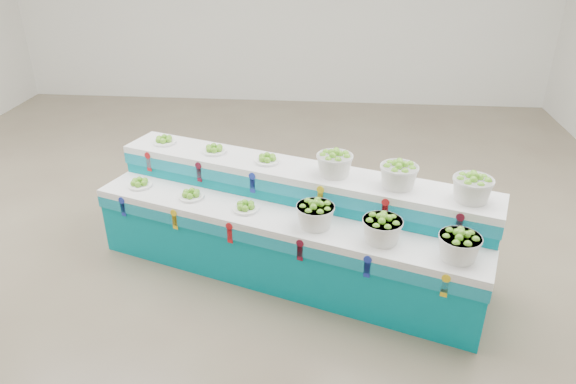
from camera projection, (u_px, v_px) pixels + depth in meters
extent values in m
plane|color=brown|center=(236.00, 234.00, 5.93)|extent=(10.00, 10.00, 0.00)
cylinder|color=white|center=(140.00, 183.00, 5.38)|extent=(0.31, 0.31, 0.09)
cylinder|color=white|center=(191.00, 194.00, 5.15)|extent=(0.31, 0.31, 0.09)
cylinder|color=white|center=(246.00, 206.00, 4.93)|extent=(0.31, 0.31, 0.09)
cylinder|color=white|center=(164.00, 140.00, 5.62)|extent=(0.31, 0.31, 0.09)
cylinder|color=white|center=(214.00, 149.00, 5.40)|extent=(0.31, 0.31, 0.09)
cylinder|color=white|center=(267.00, 158.00, 5.18)|extent=(0.31, 0.31, 0.09)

